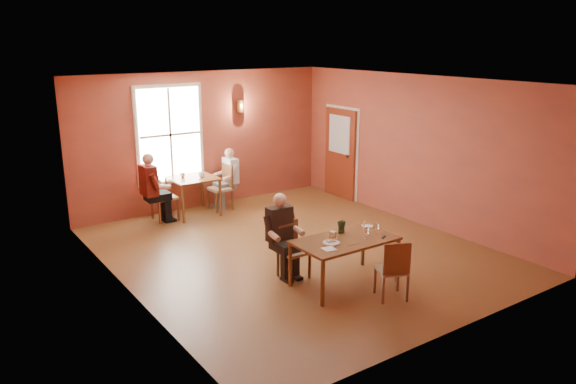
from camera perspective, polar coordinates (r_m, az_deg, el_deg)
ground at (r=10.11m, az=0.65°, el=-6.00°), size 6.00×7.00×0.01m
wall_back at (r=12.62m, az=-8.59°, el=5.25°), size 6.00×0.04×3.00m
wall_front at (r=7.20m, az=17.01°, el=-2.99°), size 6.00×0.04×3.00m
wall_left at (r=8.35m, az=-16.37°, el=-0.44°), size 0.04×7.00×3.00m
wall_right at (r=11.62m, az=12.87°, el=4.17°), size 0.04×7.00×3.00m
ceiling at (r=9.44m, az=0.70°, el=11.22°), size 6.00×7.00×0.04m
window at (r=12.22m, az=-11.90°, el=5.71°), size 1.36×0.10×1.96m
door at (r=13.30m, az=5.29°, el=3.90°), size 0.12×1.04×2.10m
wall_sconce at (r=12.85m, az=-4.88°, el=8.70°), size 0.16×0.16×0.28m
main_table at (r=8.73m, az=5.77°, el=-7.05°), size 1.56×0.88×0.73m
chair_diner_main at (r=8.89m, az=0.58°, el=-5.97°), size 0.40×0.40×0.90m
diner_main at (r=8.79m, az=0.70°, el=-4.81°), size 0.52×0.52×1.30m
chair_empty at (r=8.35m, az=10.47°, el=-7.65°), size 0.53×0.53×0.91m
plate_food at (r=8.41m, az=4.42°, el=-5.11°), size 0.27×0.27×0.03m
sandwich at (r=8.56m, az=4.56°, el=-4.46°), size 0.12×0.12×0.11m
goblet_a at (r=8.95m, az=7.65°, el=-3.43°), size 0.09×0.09×0.17m
goblet_b at (r=8.87m, az=8.99°, el=-3.65°), size 0.07×0.07×0.18m
goblet_c at (r=8.64m, az=7.95°, el=-4.11°), size 0.09×0.09×0.18m
menu_stand at (r=8.83m, az=5.45°, el=-3.56°), size 0.12×0.07×0.19m
knife at (r=8.38m, az=6.61°, el=-5.34°), size 0.20×0.05×0.00m
napkin at (r=8.18m, az=4.19°, el=-5.79°), size 0.21×0.21×0.01m
side_plate at (r=9.19m, az=8.11°, el=-3.47°), size 0.21×0.21×0.01m
sunglasses at (r=8.75m, az=9.71°, el=-4.51°), size 0.12×0.09×0.01m
second_table at (r=12.20m, az=-9.61°, el=-0.39°), size 0.93×0.93×0.82m
chair_diner_white at (r=12.45m, az=-6.92°, el=0.44°), size 0.44×0.44×0.99m
diner_white at (r=12.43m, az=-6.82°, el=1.11°), size 0.51×0.51×1.28m
chair_diner_maroon at (r=11.93m, az=-12.45°, el=-0.42°), size 0.45×0.45×1.02m
diner_maroon at (r=11.86m, az=-12.63°, el=0.49°), size 0.57×0.57×1.42m
cup_a at (r=12.04m, az=-8.77°, el=1.71°), size 0.13×0.13×0.10m
cup_b at (r=12.09m, az=-10.65°, el=1.68°), size 0.12×0.12×0.10m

